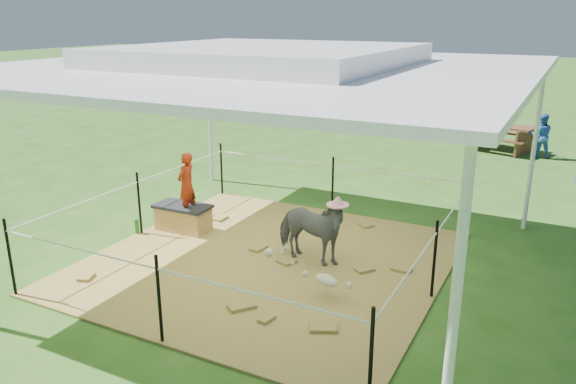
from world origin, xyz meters
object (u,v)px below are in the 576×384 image
at_px(green_bottle, 137,226).
at_px(distant_person, 541,136).
at_px(straw_bale, 183,219).
at_px(picnic_table_near, 500,138).
at_px(woman, 186,178).
at_px(foal, 327,278).
at_px(pony, 310,231).

relative_size(green_bottle, distant_person, 0.22).
distance_m(straw_bale, picnic_table_near, 8.89).
height_order(straw_bale, woman, woman).
bearing_deg(foal, straw_bale, -177.93).
distance_m(straw_bale, pony, 2.30).
bearing_deg(picnic_table_near, pony, -83.47).
relative_size(straw_bale, foal, 0.92).
height_order(straw_bale, distant_person, distant_person).
relative_size(woman, green_bottle, 4.32).
relative_size(foal, distant_person, 0.85).
bearing_deg(straw_bale, woman, 0.00).
height_order(straw_bale, green_bottle, straw_bale).
xyz_separation_m(green_bottle, foal, (3.43, -0.55, 0.14)).
bearing_deg(picnic_table_near, straw_bale, -98.32).
height_order(straw_bale, foal, foal).
bearing_deg(pony, picnic_table_near, -4.34).
relative_size(green_bottle, foal, 0.25).
xyz_separation_m(green_bottle, distant_person, (5.13, 8.23, 0.38)).
bearing_deg(green_bottle, straw_bale, 39.29).
height_order(woman, pony, woman).
xyz_separation_m(foal, picnic_table_near, (0.76, 9.11, 0.05)).
height_order(woman, picnic_table_near, woman).
relative_size(woman, distant_person, 0.94).
bearing_deg(distant_person, green_bottle, 41.81).
xyz_separation_m(woman, green_bottle, (-0.65, -0.45, -0.74)).
bearing_deg(picnic_table_near, distant_person, -3.05).
bearing_deg(foal, picnic_table_near, 106.48).
relative_size(pony, foal, 1.22).
height_order(pony, distant_person, distant_person).
bearing_deg(distant_person, woman, 43.81).
height_order(foal, picnic_table_near, picnic_table_near).
xyz_separation_m(pony, foal, (0.60, -0.81, -0.21)).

